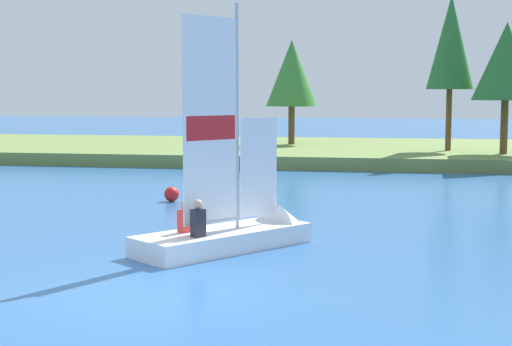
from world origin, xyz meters
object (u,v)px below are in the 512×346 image
object	(u,v)px
shoreline_tree_midleft	(451,43)
channel_buoy	(172,194)
sailboat	(248,228)
shoreline_tree_left	(292,73)
shoreline_tree_centre	(506,62)

from	to	relation	value
shoreline_tree_midleft	channel_buoy	size ratio (longest dim) A/B	16.23
channel_buoy	sailboat	bearing A→B (deg)	-59.67
shoreline_tree_left	sailboat	bearing A→B (deg)	-84.15
shoreline_tree_centre	channel_buoy	distance (m)	19.44
shoreline_tree_left	shoreline_tree_midleft	size ratio (longest dim) A/B	0.76
shoreline_tree_left	shoreline_tree_centre	bearing A→B (deg)	-25.19
shoreline_tree_midleft	channel_buoy	xyz separation A→B (m)	(-9.66, -16.24, -5.78)
shoreline_tree_left	channel_buoy	bearing A→B (deg)	-93.38
shoreline_tree_left	shoreline_tree_midleft	world-z (taller)	shoreline_tree_midleft
shoreline_tree_left	sailboat	size ratio (longest dim) A/B	1.00
shoreline_tree_centre	sailboat	xyz separation A→B (m)	(-8.30, -20.98, -4.59)
sailboat	channel_buoy	xyz separation A→B (m)	(-3.83, 6.55, -0.16)
shoreline_tree_centre	shoreline_tree_left	bearing A→B (deg)	154.81
shoreline_tree_left	sailboat	world-z (taller)	shoreline_tree_left
shoreline_tree_left	shoreline_tree_centre	xyz separation A→B (m)	(10.97, -5.16, 0.36)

